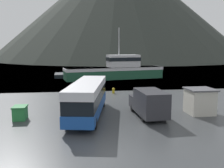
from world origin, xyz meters
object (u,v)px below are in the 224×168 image
object	(u,v)px
delivery_van	(149,103)
dock_kiosk	(200,101)
storage_bin	(20,113)
fishing_boat	(116,70)
tour_bus	(88,97)
small_boat	(60,75)

from	to	relation	value
delivery_van	dock_kiosk	distance (m)	5.17
delivery_van	storage_bin	size ratio (longest dim) A/B	3.85
fishing_boat	tour_bus	bearing A→B (deg)	154.76
delivery_van	small_boat	distance (m)	34.36
dock_kiosk	small_boat	size ratio (longest dim) A/B	0.46
fishing_boat	storage_bin	xyz separation A→B (m)	(-12.50, -28.16, -1.21)
fishing_boat	small_boat	xyz separation A→B (m)	(-11.57, 4.00, -1.43)
delivery_van	dock_kiosk	world-z (taller)	delivery_van
delivery_van	small_boat	world-z (taller)	delivery_van
dock_kiosk	small_boat	bearing A→B (deg)	115.97
tour_bus	delivery_van	xyz separation A→B (m)	(5.51, -0.93, -0.46)
dock_kiosk	small_boat	distance (m)	35.85
tour_bus	dock_kiosk	distance (m)	10.68
storage_bin	fishing_boat	bearing A→B (deg)	66.07
tour_bus	small_boat	xyz separation A→B (m)	(-5.04, 31.76, -1.39)
dock_kiosk	small_boat	xyz separation A→B (m)	(-15.70, 32.22, -0.84)
fishing_boat	small_boat	distance (m)	12.33
delivery_van	fishing_boat	size ratio (longest dim) A/B	0.28
delivery_van	fishing_boat	distance (m)	28.71
tour_bus	delivery_van	world-z (taller)	tour_bus
fishing_boat	dock_kiosk	distance (m)	28.53
storage_bin	small_boat	size ratio (longest dim) A/B	0.27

